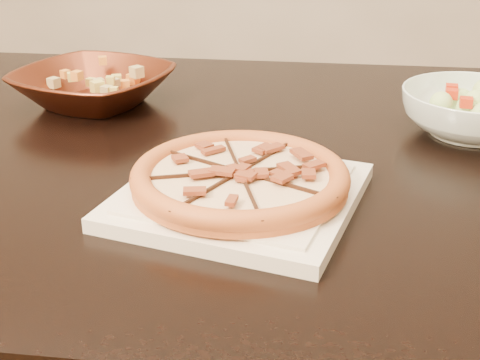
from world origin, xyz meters
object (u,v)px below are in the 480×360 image
Objects in this scene: bronze_bowl at (94,87)px; salad_bowl at (473,112)px; dining_table at (215,200)px; plate at (240,195)px; pizza at (240,177)px.

salad_bowl reaches higher than bronze_bowl.
plate is at bearing -64.58° from dining_table.
salad_bowl is at bearing 0.82° from bronze_bowl.
dining_table is 0.23m from pizza.
salad_bowl is (0.28, 0.31, -0.00)m from pizza.
plate is at bearing -42.48° from bronze_bowl.
bronze_bowl reaches higher than pizza.
plate reaches higher than dining_table.
dining_table is 0.41m from salad_bowl.
dining_table is 5.42× the size of plate.
bronze_bowl is 1.16× the size of salad_bowl.
pizza is 0.42m from salad_bowl.
dining_table is 7.49× the size of salad_bowl.
dining_table is 0.22m from plate.
dining_table is at bearing -159.46° from salad_bowl.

